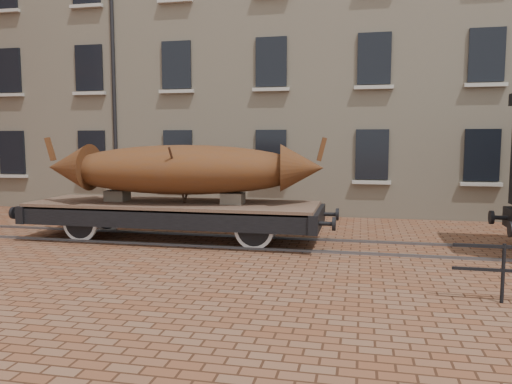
# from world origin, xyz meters

# --- Properties ---
(ground) EXTENTS (90.00, 90.00, 0.00)m
(ground) POSITION_xyz_m (0.00, 0.00, 0.00)
(ground) COLOR brown
(warehouse_cream) EXTENTS (40.00, 10.19, 14.00)m
(warehouse_cream) POSITION_xyz_m (3.00, 9.99, 7.00)
(warehouse_cream) COLOR beige
(warehouse_cream) RESTS_ON ground
(rail_track) EXTENTS (30.00, 1.52, 0.06)m
(rail_track) POSITION_xyz_m (0.00, 0.00, 0.03)
(rail_track) COLOR #59595E
(rail_track) RESTS_ON ground
(flatcar_wagon) EXTENTS (8.71, 2.36, 1.31)m
(flatcar_wagon) POSITION_xyz_m (-4.25, -0.00, 0.82)
(flatcar_wagon) COLOR brown
(flatcar_wagon) RESTS_ON ground
(iron_boat) EXTENTS (7.46, 3.05, 1.75)m
(iron_boat) POSITION_xyz_m (-3.93, 0.00, 1.92)
(iron_boat) COLOR #512910
(iron_boat) RESTS_ON flatcar_wagon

